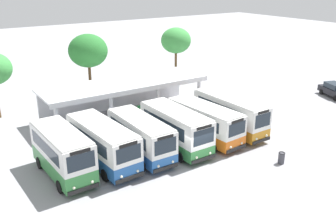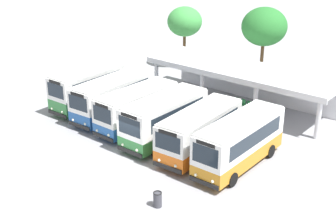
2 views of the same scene
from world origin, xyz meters
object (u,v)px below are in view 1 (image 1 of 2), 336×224
waiting_chair_second_from_end (134,110)px  city_bus_middle_cream (141,136)px  waiting_chair_middle_seat (139,109)px  parked_car_flank (335,90)px  city_bus_fourth_amber (176,128)px  city_bus_fifth_blue (204,121)px  city_bus_far_end_green (230,113)px  city_bus_nearest_orange (62,152)px  city_bus_second_in_row (103,143)px  litter_bin_apron (281,158)px  waiting_chair_end_by_column (129,111)px

waiting_chair_second_from_end → city_bus_middle_cream: bearing=-115.7°
city_bus_middle_cream → waiting_chair_middle_seat: 9.78m
parked_car_flank → waiting_chair_second_from_end: bearing=160.8°
city_bus_fourth_amber → city_bus_fifth_blue: (3.04, 0.10, -0.11)m
city_bus_far_end_green → city_bus_middle_cream: bearing=179.1°
city_bus_middle_cream → waiting_chair_middle_seat: (4.69, 8.49, -1.21)m
city_bus_nearest_orange → city_bus_far_end_green: 15.20m
city_bus_far_end_green → parked_car_flank: bearing=3.0°
city_bus_second_in_row → parked_car_flank: size_ratio=1.68×
waiting_chair_second_from_end → city_bus_fourth_amber: bearing=-96.9°
city_bus_fifth_blue → waiting_chair_second_from_end: bearing=102.6°
city_bus_second_in_row → litter_bin_apron: city_bus_second_in_row is taller
city_bus_fourth_amber → waiting_chair_second_from_end: (1.07, 8.91, -1.31)m
city_bus_nearest_orange → city_bus_fourth_amber: bearing=-4.4°
city_bus_second_in_row → litter_bin_apron: 13.47m
city_bus_fifth_blue → waiting_chair_end_by_column: city_bus_fifth_blue is taller
waiting_chair_end_by_column → waiting_chair_middle_seat: same height
city_bus_fourth_amber → waiting_chair_end_by_column: 9.03m
city_bus_second_in_row → waiting_chair_end_by_column: 10.57m
city_bus_middle_cream → city_bus_far_end_green: (9.12, -0.15, 0.08)m
city_bus_second_in_row → city_bus_fourth_amber: 6.12m
city_bus_second_in_row → waiting_chair_second_from_end: bearing=48.9°
city_bus_fifth_blue → parked_car_flank: 20.42m
city_bus_second_in_row → waiting_chair_middle_seat: (7.73, 8.14, -1.26)m
parked_car_flank → city_bus_second_in_row: bearing=-179.2°
city_bus_fifth_blue → litter_bin_apron: size_ratio=8.51×
city_bus_fifth_blue → city_bus_far_end_green: city_bus_far_end_green is taller
waiting_chair_second_from_end → waiting_chair_middle_seat: same height
city_bus_middle_cream → waiting_chair_middle_seat: size_ratio=8.34×
city_bus_far_end_green → waiting_chair_end_by_column: size_ratio=9.12×
city_bus_nearest_orange → city_bus_fourth_amber: (9.12, -0.71, -0.04)m
city_bus_nearest_orange → city_bus_middle_cream: 6.09m
city_bus_fifth_blue → parked_car_flank: size_ratio=1.69×
city_bus_middle_cream → city_bus_fifth_blue: size_ratio=0.94×
waiting_chair_end_by_column → waiting_chair_second_from_end: same height
parked_car_flank → waiting_chair_second_from_end: (-22.34, 7.78, -0.30)m
city_bus_fourth_amber → city_bus_far_end_green: city_bus_fourth_amber is taller
city_bus_second_in_row → waiting_chair_middle_seat: 11.29m
waiting_chair_second_from_end → city_bus_nearest_orange: bearing=-141.2°
parked_car_flank → waiting_chair_end_by_column: 24.21m
litter_bin_apron → city_bus_middle_cream: bearing=139.5°
city_bus_nearest_orange → litter_bin_apron: (14.25, -7.32, -1.41)m
city_bus_fifth_blue → waiting_chair_end_by_column: size_ratio=8.91×
city_bus_fifth_blue → waiting_chair_middle_seat: (-1.39, 8.76, -1.19)m
city_bus_nearest_orange → waiting_chair_second_from_end: city_bus_nearest_orange is taller
city_bus_middle_cream → city_bus_far_end_green: bearing=-0.9°
city_bus_middle_cream → parked_car_flank: (26.45, 0.76, -0.90)m
city_bus_far_end_green → litter_bin_apron: city_bus_far_end_green is taller
waiting_chair_middle_seat → waiting_chair_second_from_end: bearing=175.5°
city_bus_middle_cream → city_bus_nearest_orange: bearing=176.8°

